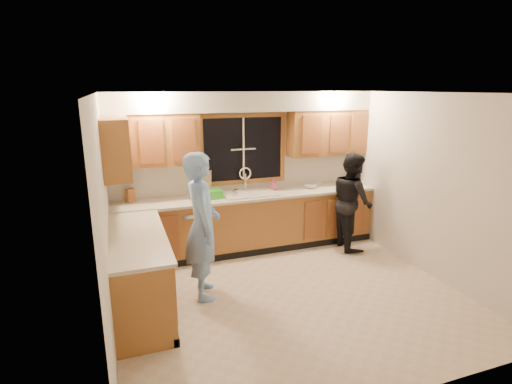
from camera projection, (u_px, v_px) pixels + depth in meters
floor at (290, 295)px, 5.08m from camera, size 4.20×4.20×0.00m
ceiling at (294, 93)px, 4.45m from camera, size 4.20×4.20×0.00m
wall_back at (243, 170)px, 6.50m from camera, size 4.20×0.00×4.20m
wall_left at (105, 219)px, 4.09m from camera, size 0.00×3.80×3.80m
wall_right at (432, 186)px, 5.45m from camera, size 0.00×3.80×3.80m
base_cabinets_back at (249, 223)px, 6.43m from camera, size 4.20×0.60×0.88m
base_cabinets_left at (139, 273)px, 4.71m from camera, size 0.60×1.90×0.88m
countertop_back at (250, 196)px, 6.30m from camera, size 4.20×0.63×0.04m
countertop_left at (137, 236)px, 4.60m from camera, size 0.63×1.90×0.04m
upper_cabinets_left at (152, 140)px, 5.74m from camera, size 1.35×0.33×0.75m
upper_cabinets_right at (327, 133)px, 6.66m from camera, size 1.35×0.33×0.75m
upper_cabinets_return at (116, 148)px, 5.01m from camera, size 0.33×0.90×0.75m
soffit at (246, 102)px, 6.06m from camera, size 4.20×0.35×0.30m
window_frame at (243, 149)px, 6.40m from camera, size 1.44×0.03×1.14m
sink at (249, 198)px, 6.33m from camera, size 0.86×0.52×0.57m
dishwasher at (197, 231)px, 6.15m from camera, size 0.60×0.56×0.82m
stove at (143, 295)px, 4.19m from camera, size 0.58×0.75×0.90m
man at (202, 226)px, 4.88m from camera, size 0.51×0.71×1.83m
woman at (352, 201)px, 6.43m from camera, size 0.70×0.84×1.57m
knife_block at (130, 195)px, 5.86m from camera, size 0.14×0.14×0.21m
cutting_board at (202, 183)px, 6.19m from camera, size 0.32×0.22×0.40m
dish_crate at (212, 194)px, 6.09m from camera, size 0.29×0.28×0.13m
soap_bottle at (273, 185)px, 6.57m from camera, size 0.10×0.11×0.18m
bowl at (310, 187)px, 6.70m from camera, size 0.26×0.26×0.05m
can_left at (236, 193)px, 6.14m from camera, size 0.09×0.09×0.12m
can_right at (234, 194)px, 6.11m from camera, size 0.06×0.06×0.11m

